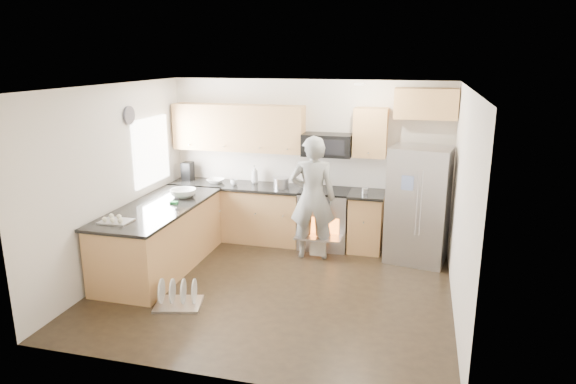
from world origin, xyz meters
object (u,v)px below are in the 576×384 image
(stove_range, at_px, (325,205))
(refrigerator, at_px, (418,205))
(dish_rack, at_px, (178,298))
(person, at_px, (313,198))

(stove_range, relative_size, refrigerator, 1.05)
(refrigerator, xyz_separation_m, dish_rack, (-2.77, -2.21, -0.76))
(person, xyz_separation_m, dish_rack, (-1.25, -1.96, -0.83))
(stove_range, height_order, person, person)
(stove_range, xyz_separation_m, dish_rack, (-1.35, -2.45, -0.58))
(stove_range, relative_size, dish_rack, 2.78)
(refrigerator, height_order, dish_rack, refrigerator)
(stove_range, distance_m, person, 0.56)
(refrigerator, relative_size, dish_rack, 2.65)
(person, bearing_deg, refrigerator, 179.86)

